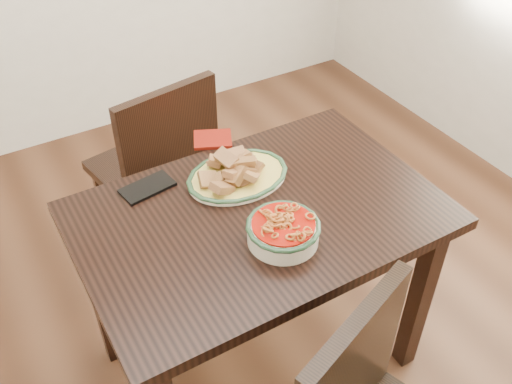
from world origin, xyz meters
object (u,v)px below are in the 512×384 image
dining_table (259,237)px  chair_far (159,165)px  noodle_bowl (283,229)px  smartphone (147,187)px  fish_plate (237,168)px

dining_table → chair_far: chair_far is taller
noodle_bowl → smartphone: bearing=120.6°
dining_table → fish_plate: 0.23m
chair_far → fish_plate: chair_far is taller
dining_table → chair_far: bearing=95.1°
fish_plate → dining_table: bearing=-96.4°
dining_table → smartphone: 0.39m
dining_table → chair_far: (-0.06, 0.69, -0.14)m
fish_plate → smartphone: fish_plate is taller
dining_table → smartphone: smartphone is taller
dining_table → noodle_bowl: (-0.01, -0.14, 0.15)m
chair_far → fish_plate: size_ratio=2.67×
dining_table → fish_plate: size_ratio=3.28×
fish_plate → smartphone: bearing=159.4°
fish_plate → chair_far: bearing=98.8°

